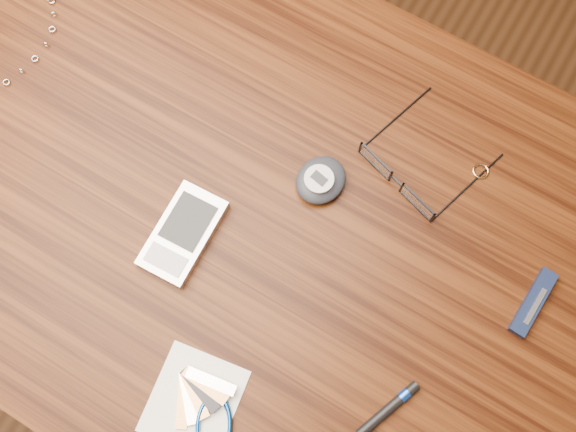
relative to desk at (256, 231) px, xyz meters
name	(u,v)px	position (x,y,z in m)	size (l,w,h in m)	color
ground	(269,301)	(0.00, 0.00, -0.65)	(3.80, 3.80, 0.00)	#472814
desk	(256,231)	(0.00, 0.00, 0.00)	(1.00, 0.70, 0.75)	#391909
eyeglasses	(400,178)	(0.14, 0.13, 0.11)	(0.16, 0.16, 0.03)	black
gold_ring	(481,171)	(0.22, 0.19, 0.10)	(0.02, 0.02, 0.00)	tan
pda_phone	(183,234)	(-0.05, -0.07, 0.11)	(0.07, 0.12, 0.02)	#ACABB0
pedometer	(321,180)	(0.06, 0.07, 0.11)	(0.07, 0.08, 0.03)	black
notepad_keys	(204,411)	(0.08, -0.23, 0.11)	(0.13, 0.12, 0.01)	white
pocket_knife	(533,302)	(0.35, 0.07, 0.11)	(0.02, 0.09, 0.01)	#111B35
black_blue_pen	(390,408)	(0.26, -0.12, 0.11)	(0.04, 0.09, 0.01)	black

